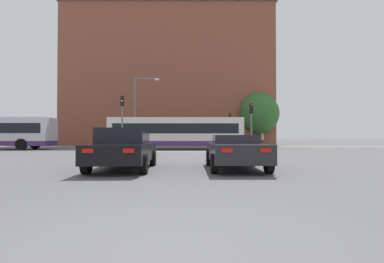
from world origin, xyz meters
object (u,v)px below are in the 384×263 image
car_saloon_left (124,149)px  pedestrian_waiting (129,138)px  bus_crossing_lead (176,133)px  pedestrian_walking_west (262,139)px  pedestrian_walking_east (236,138)px  traffic_light_far_right (230,124)px  street_lamp_junction (139,104)px  car_roadster_right (235,151)px  traffic_light_near_right (251,119)px  traffic_light_near_left (122,114)px

car_saloon_left → pedestrian_waiting: bearing=99.9°
bus_crossing_lead → pedestrian_walking_west: bearing=-52.2°
pedestrian_walking_east → pedestrian_walking_west: 3.09m
traffic_light_far_right → street_lamp_junction: street_lamp_junction is taller
bus_crossing_lead → pedestrian_walking_west: size_ratio=7.58×
car_roadster_right → pedestrian_walking_west: size_ratio=2.64×
traffic_light_near_right → pedestrian_walking_east: size_ratio=2.33×
car_saloon_left → traffic_light_near_left: size_ratio=1.02×
traffic_light_far_right → traffic_light_near_left: traffic_light_near_left is taller
traffic_light_far_right → pedestrian_waiting: (-11.98, -0.08, -1.61)m
traffic_light_near_left → street_lamp_junction: street_lamp_junction is taller
bus_crossing_lead → street_lamp_junction: street_lamp_junction is taller
traffic_light_far_right → street_lamp_junction: bearing=-147.0°
traffic_light_near_left → street_lamp_junction: bearing=85.8°
car_roadster_right → pedestrian_waiting: 26.15m
traffic_light_near_left → bus_crossing_lead: bearing=45.9°
pedestrian_walking_east → traffic_light_near_right: bearing=-171.7°
car_saloon_left → traffic_light_near_right: (7.25, 13.22, 1.86)m
street_lamp_junction → pedestrian_walking_east: street_lamp_junction is taller
car_saloon_left → pedestrian_waiting: size_ratio=2.48×
traffic_light_far_right → pedestrian_waiting: 12.09m
car_saloon_left → traffic_light_far_right: traffic_light_far_right is taller
bus_crossing_lead → street_lamp_junction: 4.78m
car_saloon_left → pedestrian_walking_west: bearing=64.9°
car_saloon_left → pedestrian_walking_east: size_ratio=2.71×
car_saloon_left → pedestrian_walking_east: pedestrian_walking_east is taller
car_roadster_right → bus_crossing_lead: bearing=99.9°
traffic_light_near_left → street_lamp_junction: (0.40, 5.52, 1.39)m
traffic_light_near_left → pedestrian_waiting: size_ratio=2.44×
car_roadster_right → street_lamp_junction: 19.87m
traffic_light_near_left → pedestrian_walking_west: size_ratio=2.72×
traffic_light_far_right → car_saloon_left: bearing=-105.9°
traffic_light_near_right → car_roadster_right: bearing=-104.0°
traffic_light_near_left → car_saloon_left: bearing=-76.9°
traffic_light_near_right → pedestrian_waiting: 16.77m
traffic_light_far_right → pedestrian_walking_west: bearing=0.6°
bus_crossing_lead → traffic_light_near_right: traffic_light_near_right is taller
traffic_light_far_right → pedestrian_walking_west: size_ratio=2.45×
traffic_light_far_right → street_lamp_junction: size_ratio=0.57×
traffic_light_far_right → car_roadster_right: bearing=-97.1°
car_saloon_left → pedestrian_walking_west: pedestrian_walking_west is taller
car_saloon_left → street_lamp_junction: street_lamp_junction is taller
car_saloon_left → pedestrian_walking_west: size_ratio=2.76×
traffic_light_far_right → pedestrian_walking_west: (3.85, 0.04, -1.74)m
car_saloon_left → street_lamp_junction: (-2.62, 18.47, 3.59)m
pedestrian_waiting → traffic_light_near_left: bearing=-135.3°
car_roadster_right → traffic_light_near_left: bearing=118.7°
car_roadster_right → traffic_light_far_right: 24.93m
bus_crossing_lead → traffic_light_far_right: 9.78m
car_roadster_right → traffic_light_near_left: traffic_light_near_left is taller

